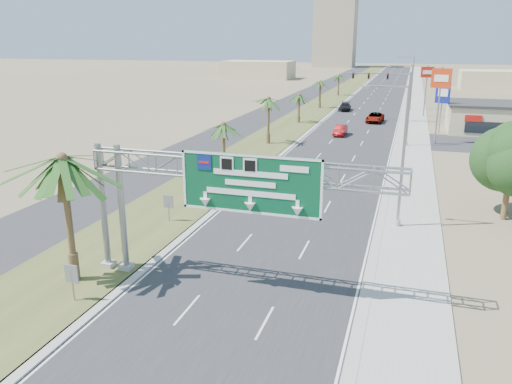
{
  "coord_description": "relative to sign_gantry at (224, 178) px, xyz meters",
  "views": [
    {
      "loc": [
        7.73,
        -12.91,
        12.75
      ],
      "look_at": [
        -0.6,
        14.0,
        4.2
      ],
      "focal_mm": 35.0,
      "sensor_mm": 36.0,
      "label": 1
    }
  ],
  "objects": [
    {
      "name": "car_left_lane",
      "position": [
        -1.18,
        17.66,
        -5.33
      ],
      "size": [
        1.81,
        4.28,
        1.45
      ],
      "primitive_type": "imported",
      "rotation": [
        0.0,
        0.0,
        -0.02
      ],
      "color": "black",
      "rests_on": "ground"
    },
    {
      "name": "palm_row_c",
      "position": [
        -8.44,
        38.07,
        -0.39
      ],
      "size": [
        3.99,
        3.99,
        6.75
      ],
      "color": "brown",
      "rests_on": "ground"
    },
    {
      "name": "streetlight_mid",
      "position": [
        8.36,
        42.07,
        -1.36
      ],
      "size": [
        3.27,
        0.44,
        10.0
      ],
      "color": "gray",
      "rests_on": "ground"
    },
    {
      "name": "car_mid_lane",
      "position": [
        -0.44,
        47.02,
        -5.35
      ],
      "size": [
        1.55,
        4.34,
        1.42
      ],
      "primitive_type": "imported",
      "rotation": [
        0.0,
        0.0,
        -0.01
      ],
      "color": "maroon",
      "rests_on": "ground"
    },
    {
      "name": "palm_row_f",
      "position": [
        -8.44,
        100.07,
        -1.35
      ],
      "size": [
        3.99,
        3.99,
        5.75
      ],
      "color": "brown",
      "rests_on": "ground"
    },
    {
      "name": "median_signback_a",
      "position": [
        -6.74,
        -3.93,
        -4.61
      ],
      "size": [
        0.75,
        0.08,
        2.08
      ],
      "color": "gray",
      "rests_on": "ground"
    },
    {
      "name": "pole_sign_red_near",
      "position": [
        12.07,
        44.54,
        1.63
      ],
      "size": [
        2.41,
        0.81,
        9.7
      ],
      "color": "gray",
      "rests_on": "ground"
    },
    {
      "name": "palm_row_d",
      "position": [
        -8.44,
        56.07,
        -1.64
      ],
      "size": [
        3.99,
        3.99,
        5.45
      ],
      "color": "brown",
      "rests_on": "ground"
    },
    {
      "name": "tower_distant",
      "position": [
        -30.94,
        240.07,
        11.44
      ],
      "size": [
        20.0,
        16.0,
        35.0
      ],
      "primitive_type": "cube",
      "color": "tan",
      "rests_on": "ground"
    },
    {
      "name": "signal_mast",
      "position": [
        6.23,
        62.05,
        -1.21
      ],
      "size": [
        10.28,
        0.71,
        8.0
      ],
      "color": "gray",
      "rests_on": "ground"
    },
    {
      "name": "median_signback_b",
      "position": [
        -7.44,
        8.07,
        -4.61
      ],
      "size": [
        0.75,
        0.08,
        2.08
      ],
      "color": "gray",
      "rests_on": "ground"
    },
    {
      "name": "palm_row_b",
      "position": [
        -8.44,
        22.07,
        -1.16
      ],
      "size": [
        3.99,
        3.99,
        5.95
      ],
      "color": "brown",
      "rests_on": "ground"
    },
    {
      "name": "sign_gantry",
      "position": [
        0.0,
        0.0,
        0.0
      ],
      "size": [
        16.75,
        1.24,
        7.5
      ],
      "color": "gray",
      "rests_on": "ground"
    },
    {
      "name": "palm_near",
      "position": [
        -8.14,
        -1.93,
        0.87
      ],
      "size": [
        5.7,
        5.7,
        8.35
      ],
      "color": "brown",
      "rests_on": "ground"
    },
    {
      "name": "sidewalk_right",
      "position": [
        9.56,
        100.07,
        -6.01
      ],
      "size": [
        4.0,
        300.0,
        0.1
      ],
      "primitive_type": "cube",
      "color": "#9E9B93",
      "rests_on": "ground"
    },
    {
      "name": "road",
      "position": [
        1.06,
        100.07,
        -6.05
      ],
      "size": [
        12.0,
        300.0,
        0.02
      ],
      "primitive_type": "cube",
      "color": "#28282B",
      "rests_on": "ground"
    },
    {
      "name": "pole_sign_blue",
      "position": [
        12.9,
        53.07,
        -0.56
      ],
      "size": [
        1.95,
        1.08,
        7.48
      ],
      "color": "gray",
      "rests_on": "ground"
    },
    {
      "name": "building_distant_left",
      "position": [
        -43.94,
        150.07,
        -3.06
      ],
      "size": [
        24.0,
        14.0,
        6.0
      ],
      "primitive_type": "cube",
      "color": "tan",
      "rests_on": "ground"
    },
    {
      "name": "median_grass",
      "position": [
        -8.94,
        100.07,
        -6.0
      ],
      "size": [
        7.0,
        300.0,
        0.12
      ],
      "primitive_type": "cube",
      "color": "#414F23",
      "rests_on": "ground"
    },
    {
      "name": "streetlight_far",
      "position": [
        8.36,
        78.07,
        -1.36
      ],
      "size": [
        3.27,
        0.44,
        10.0
      ],
      "color": "gray",
      "rests_on": "ground"
    },
    {
      "name": "palm_row_e",
      "position": [
        -8.44,
        75.07,
        -0.97
      ],
      "size": [
        3.99,
        3.99,
        6.15
      ],
      "color": "brown",
      "rests_on": "ground"
    },
    {
      "name": "pole_sign_red_far",
      "position": [
        10.95,
        69.38,
        0.85
      ],
      "size": [
        2.22,
        0.72,
        8.73
      ],
      "color": "gray",
      "rests_on": "ground"
    },
    {
      "name": "car_far",
      "position": [
        -3.28,
        73.22,
        -5.31
      ],
      "size": [
        2.27,
        5.22,
        1.49
      ],
      "primitive_type": "imported",
      "rotation": [
        0.0,
        0.0,
        0.03
      ],
      "color": "black",
      "rests_on": "ground"
    },
    {
      "name": "building_distant_right",
      "position": [
        31.06,
        130.07,
        -3.56
      ],
      "size": [
        20.0,
        12.0,
        5.0
      ],
      "primitive_type": "cube",
      "color": "tan",
      "rests_on": "ground"
    },
    {
      "name": "streetlight_near",
      "position": [
        8.36,
        12.07,
        -1.36
      ],
      "size": [
        3.27,
        0.44,
        10.0
      ],
      "color": "gray",
      "rests_on": "ground"
    },
    {
      "name": "opposing_road",
      "position": [
        -15.94,
        100.07,
        -6.05
      ],
      "size": [
        8.0,
        300.0,
        0.02
      ],
      "primitive_type": "cube",
      "color": "#28282B",
      "rests_on": "ground"
    },
    {
      "name": "oak_near",
      "position": [
        16.06,
        16.07,
        -1.53
      ],
      "size": [
        4.5,
        4.5,
        6.8
      ],
      "color": "brown",
      "rests_on": "ground"
    },
    {
      "name": "car_right_lane",
      "position": [
        3.3,
        60.48,
        -5.29
      ],
      "size": [
        2.81,
        5.63,
        1.53
      ],
      "primitive_type": "imported",
      "rotation": [
        0.0,
        0.0,
        -0.05
      ],
      "color": "gray",
      "rests_on": "ground"
    }
  ]
}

